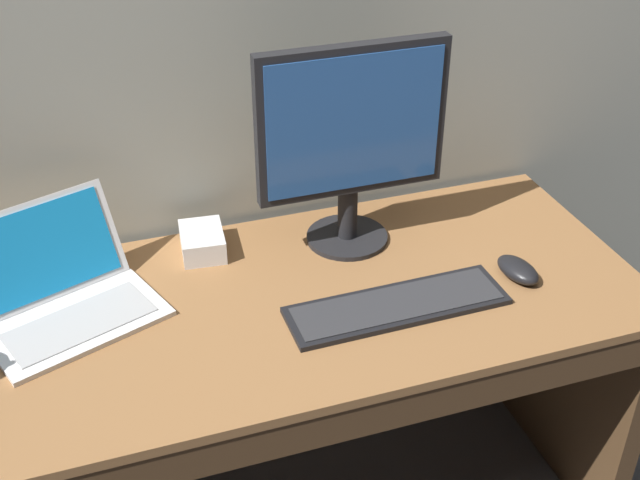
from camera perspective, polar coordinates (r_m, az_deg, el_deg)
desk at (r=1.96m, az=-2.38°, el=-10.13°), size 1.63×0.69×0.73m
laptop_white at (r=1.83m, az=-17.51°, el=-3.73°), size 0.44×0.41×0.21m
external_monitor at (r=1.86m, az=2.23°, el=7.32°), size 0.45×0.20×0.50m
wired_keyboard at (r=1.79m, az=5.42°, el=-4.58°), size 0.49×0.15×0.02m
computer_mouse at (r=1.92m, az=13.68°, el=-2.04°), size 0.09×0.13×0.04m
external_drive_box at (r=1.97m, az=-8.24°, el=-0.11°), size 0.11×0.15×0.06m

